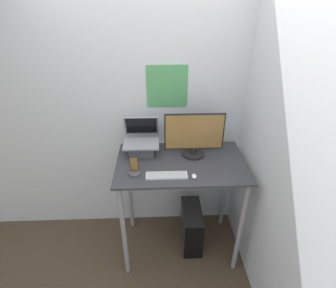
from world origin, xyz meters
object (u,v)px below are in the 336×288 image
Objects in this scene: cell_phone at (134,170)px; computer_tower at (191,227)px; laptop at (141,144)px; monitor at (194,137)px; mouse at (194,176)px; keyboard at (167,175)px.

computer_tower is at bearing 20.37° from cell_phone.
laptop is 0.47m from monitor.
monitor is 0.38m from mouse.
monitor is at bearing 96.54° from computer_tower.
computer_tower is (0.05, 0.26, -0.83)m from mouse.
monitor is 0.59m from cell_phone.
monitor reaches higher than computer_tower.
monitor is 1.16× the size of computer_tower.
mouse is 0.36× the size of cell_phone.
keyboard is 0.90m from computer_tower.
laptop is 0.43m from keyboard.
monitor is at bearing -6.06° from laptop.
computer_tower is (0.51, 0.19, -0.86)m from cell_phone.
monitor is 1.00m from computer_tower.
laptop is 1.85× the size of cell_phone.
computer_tower is at bearing -83.46° from monitor.
mouse is at bearing -100.08° from computer_tower.
cell_phone is at bearing 172.16° from mouse.
cell_phone is at bearing 171.87° from keyboard.
keyboard is at bearing -138.77° from computer_tower.
laptop reaches higher than cell_phone.
keyboard is 0.26m from cell_phone.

